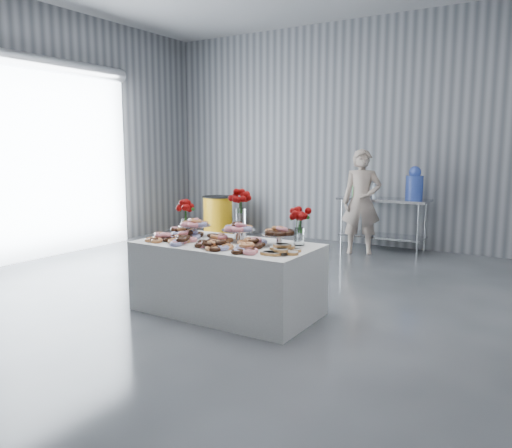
{
  "coord_description": "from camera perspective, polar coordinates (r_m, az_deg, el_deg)",
  "views": [
    {
      "loc": [
        3.13,
        -4.24,
        1.74
      ],
      "look_at": [
        0.19,
        0.55,
        0.89
      ],
      "focal_mm": 35.0,
      "sensor_mm": 36.0,
      "label": 1
    }
  ],
  "objects": [
    {
      "name": "cake_stand_left",
      "position": [
        5.69,
        -7.06,
        -0.01
      ],
      "size": [
        0.36,
        0.36,
        0.17
      ],
      "color": "silver",
      "rests_on": "display_table"
    },
    {
      "name": "donut_mounds",
      "position": [
        5.22,
        -3.68,
        -1.8
      ],
      "size": [
        1.81,
        0.8,
        0.09
      ],
      "primitive_type": null,
      "rotation": [
        0.0,
        0.0,
        0.0
      ],
      "color": "#CB794A",
      "rests_on": "display_table"
    },
    {
      "name": "drink_bottles",
      "position": [
        8.76,
        12.24,
        3.82
      ],
      "size": [
        0.54,
        0.08,
        0.27
      ],
      "primitive_type": null,
      "color": "#268C33",
      "rests_on": "prep_table"
    },
    {
      "name": "water_jug",
      "position": [
        8.62,
        17.65,
        4.3
      ],
      "size": [
        0.28,
        0.28,
        0.55
      ],
      "color": "#4264E2",
      "rests_on": "prep_table"
    },
    {
      "name": "cake_stand_right",
      "position": [
        5.09,
        2.68,
        -0.99
      ],
      "size": [
        0.36,
        0.36,
        0.17
      ],
      "color": "silver",
      "rests_on": "display_table"
    },
    {
      "name": "danish_pile",
      "position": [
        4.75,
        3.04,
        -2.72
      ],
      "size": [
        0.48,
        0.48,
        0.11
      ],
      "primitive_type": null,
      "color": "white",
      "rests_on": "display_table"
    },
    {
      "name": "trash_barrel",
      "position": [
        10.03,
        -4.37,
        0.93
      ],
      "size": [
        0.62,
        0.62,
        0.8
      ],
      "rotation": [
        0.0,
        0.0,
        -0.12
      ],
      "color": "#FFB115",
      "rests_on": "ground"
    },
    {
      "name": "person",
      "position": [
        8.45,
        11.97,
        2.51
      ],
      "size": [
        0.73,
        0.61,
        1.73
      ],
      "primitive_type": "imported",
      "rotation": [
        0.0,
        0.0,
        0.35
      ],
      "color": "#CC8C93",
      "rests_on": "ground"
    },
    {
      "name": "ground",
      "position": [
        5.55,
        -4.73,
        -9.65
      ],
      "size": [
        9.0,
        9.0,
        0.0
      ],
      "primitive_type": "plane",
      "color": "#383B40",
      "rests_on": "ground"
    },
    {
      "name": "cake_stand_mid",
      "position": [
        5.34,
        -2.02,
        -0.52
      ],
      "size": [
        0.36,
        0.36,
        0.17
      ],
      "color": "silver",
      "rests_on": "display_table"
    },
    {
      "name": "room_walls",
      "position": [
        5.57,
        -7.02,
        17.87
      ],
      "size": [
        8.04,
        9.04,
        4.02
      ],
      "color": "gray",
      "rests_on": "ground"
    },
    {
      "name": "bouquet_right",
      "position": [
        5.13,
        4.97,
        0.83
      ],
      "size": [
        0.26,
        0.26,
        0.42
      ],
      "color": "white",
      "rests_on": "display_table"
    },
    {
      "name": "bouquet_left",
      "position": [
        5.87,
        -8.01,
        1.77
      ],
      "size": [
        0.26,
        0.26,
        0.42
      ],
      "color": "white",
      "rests_on": "display_table"
    },
    {
      "name": "prep_table",
      "position": [
        8.8,
        14.33,
        1.05
      ],
      "size": [
        1.5,
        0.6,
        0.9
      ],
      "color": "silver",
      "rests_on": "ground"
    },
    {
      "name": "bouquet_center",
      "position": [
        5.53,
        -1.76,
        2.29
      ],
      "size": [
        0.26,
        0.26,
        0.57
      ],
      "color": "silver",
      "rests_on": "display_table"
    },
    {
      "name": "display_table",
      "position": [
        5.36,
        -3.33,
        -6.14
      ],
      "size": [
        1.9,
        1.0,
        0.75
      ],
      "primitive_type": "cube",
      "rotation": [
        0.0,
        0.0,
        0.0
      ],
      "color": "white",
      "rests_on": "ground"
    }
  ]
}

